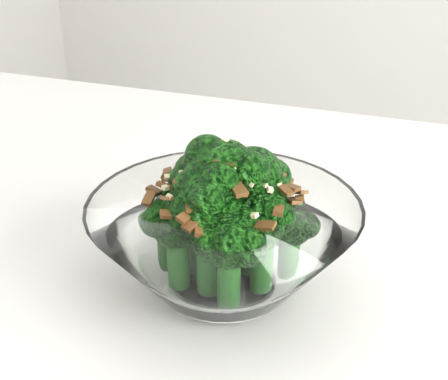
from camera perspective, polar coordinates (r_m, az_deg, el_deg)
The scene contains 2 objects.
table at distance 0.53m, azimuth -5.86°, elevation -12.95°, with size 1.33×1.00×0.75m.
broccoli_dish at distance 0.43m, azimuth -0.10°, elevation -4.05°, with size 0.19×0.19×0.12m.
Camera 1 is at (0.19, -0.18, 1.02)m, focal length 50.00 mm.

